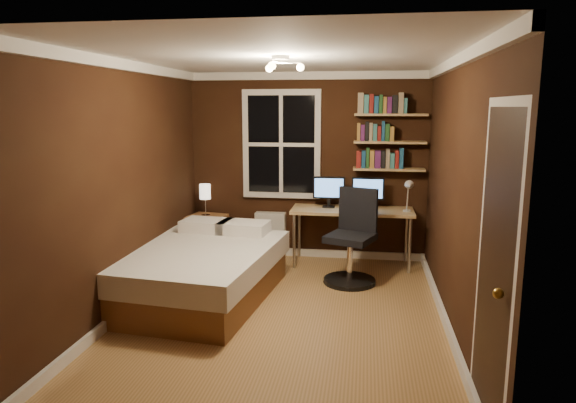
# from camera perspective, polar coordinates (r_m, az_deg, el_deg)

# --- Properties ---
(floor) EXTENTS (4.20, 4.20, 0.00)m
(floor) POSITION_cam_1_polar(r_m,az_deg,el_deg) (5.26, -0.59, -12.45)
(floor) COLOR olive
(floor) RESTS_ON ground
(wall_back) EXTENTS (3.20, 0.04, 2.50)m
(wall_back) POSITION_cam_1_polar(r_m,az_deg,el_deg) (6.97, 2.17, 3.88)
(wall_back) COLOR black
(wall_back) RESTS_ON ground
(wall_left) EXTENTS (0.04, 4.20, 2.50)m
(wall_left) POSITION_cam_1_polar(r_m,az_deg,el_deg) (5.40, -17.62, 1.47)
(wall_left) COLOR black
(wall_left) RESTS_ON ground
(wall_right) EXTENTS (0.04, 4.20, 2.50)m
(wall_right) POSITION_cam_1_polar(r_m,az_deg,el_deg) (4.92, 18.12, 0.59)
(wall_right) COLOR black
(wall_right) RESTS_ON ground
(ceiling) EXTENTS (3.20, 4.20, 0.02)m
(ceiling) POSITION_cam_1_polar(r_m,az_deg,el_deg) (4.87, -0.64, 15.79)
(ceiling) COLOR white
(ceiling) RESTS_ON wall_back
(window) EXTENTS (1.06, 0.06, 1.46)m
(window) POSITION_cam_1_polar(r_m,az_deg,el_deg) (6.96, -0.73, 6.36)
(window) COLOR silver
(window) RESTS_ON wall_back
(door) EXTENTS (0.03, 0.82, 2.05)m
(door) POSITION_cam_1_polar(r_m,az_deg,el_deg) (3.49, 21.85, -7.40)
(door) COLOR black
(door) RESTS_ON ground
(door_knob) EXTENTS (0.06, 0.06, 0.06)m
(door_knob) POSITION_cam_1_polar(r_m,az_deg,el_deg) (3.21, 22.32, -9.44)
(door_knob) COLOR #B88D33
(door_knob) RESTS_ON door
(ceiling_fixture) EXTENTS (0.44, 0.44, 0.18)m
(ceiling_fixture) POSITION_cam_1_polar(r_m,az_deg,el_deg) (4.76, -0.84, 14.70)
(ceiling_fixture) COLOR beige
(ceiling_fixture) RESTS_ON ceiling
(bookshelf_lower) EXTENTS (0.92, 0.22, 0.03)m
(bookshelf_lower) POSITION_cam_1_polar(r_m,az_deg,el_deg) (6.82, 11.13, 3.54)
(bookshelf_lower) COLOR #A88151
(bookshelf_lower) RESTS_ON wall_back
(books_row_lower) EXTENTS (0.60, 0.16, 0.23)m
(books_row_lower) POSITION_cam_1_polar(r_m,az_deg,el_deg) (6.80, 11.17, 4.63)
(books_row_lower) COLOR maroon
(books_row_lower) RESTS_ON bookshelf_lower
(bookshelf_middle) EXTENTS (0.92, 0.22, 0.03)m
(bookshelf_middle) POSITION_cam_1_polar(r_m,az_deg,el_deg) (6.78, 11.23, 6.48)
(bookshelf_middle) COLOR #A88151
(bookshelf_middle) RESTS_ON wall_back
(books_row_middle) EXTENTS (0.54, 0.16, 0.23)m
(books_row_middle) POSITION_cam_1_polar(r_m,az_deg,el_deg) (6.78, 11.27, 7.57)
(books_row_middle) COLOR navy
(books_row_middle) RESTS_ON bookshelf_middle
(bookshelf_upper) EXTENTS (0.92, 0.22, 0.03)m
(bookshelf_upper) POSITION_cam_1_polar(r_m,az_deg,el_deg) (6.77, 11.34, 9.43)
(bookshelf_upper) COLOR #A88151
(bookshelf_upper) RESTS_ON wall_back
(books_row_upper) EXTENTS (0.60, 0.16, 0.23)m
(books_row_upper) POSITION_cam_1_polar(r_m,az_deg,el_deg) (6.77, 11.38, 10.53)
(books_row_upper) COLOR #235122
(books_row_upper) RESTS_ON bookshelf_upper
(bed) EXTENTS (1.70, 2.20, 0.70)m
(bed) POSITION_cam_1_polar(r_m,az_deg,el_deg) (5.68, -9.77, -7.65)
(bed) COLOR brown
(bed) RESTS_ON ground
(nightstand) EXTENTS (0.55, 0.55, 0.59)m
(nightstand) POSITION_cam_1_polar(r_m,az_deg,el_deg) (7.12, -9.06, -3.92)
(nightstand) COLOR brown
(nightstand) RESTS_ON ground
(bedside_lamp) EXTENTS (0.15, 0.15, 0.43)m
(bedside_lamp) POSITION_cam_1_polar(r_m,az_deg,el_deg) (7.01, -9.18, 0.15)
(bedside_lamp) COLOR white
(bedside_lamp) RESTS_ON nightstand
(radiator) EXTENTS (0.41, 0.14, 0.62)m
(radiator) POSITION_cam_1_polar(r_m,az_deg,el_deg) (7.10, -1.96, -3.70)
(radiator) COLOR silver
(radiator) RESTS_ON ground
(desk) EXTENTS (1.57, 0.59, 0.74)m
(desk) POSITION_cam_1_polar(r_m,az_deg,el_deg) (6.71, 7.14, -1.35)
(desk) COLOR #A88151
(desk) RESTS_ON ground
(monitor_left) EXTENTS (0.42, 0.12, 0.41)m
(monitor_left) POSITION_cam_1_polar(r_m,az_deg,el_deg) (6.75, 4.57, 1.06)
(monitor_left) COLOR black
(monitor_left) RESTS_ON desk
(monitor_right) EXTENTS (0.42, 0.12, 0.41)m
(monitor_right) POSITION_cam_1_polar(r_m,az_deg,el_deg) (6.74, 8.85, 0.94)
(monitor_right) COLOR black
(monitor_right) RESTS_ON desk
(desk_lamp) EXTENTS (0.14, 0.32, 0.44)m
(desk_lamp) POSITION_cam_1_polar(r_m,az_deg,el_deg) (6.54, 13.21, 0.65)
(desk_lamp) COLOR silver
(desk_lamp) RESTS_ON desk
(office_chair) EXTENTS (0.64, 0.64, 1.11)m
(office_chair) POSITION_cam_1_polar(r_m,az_deg,el_deg) (6.10, 7.13, -4.94)
(office_chair) COLOR black
(office_chair) RESTS_ON ground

